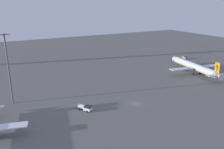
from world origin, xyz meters
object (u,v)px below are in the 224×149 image
Objects in this scene: maintenance_van at (185,58)px; apron_light_central at (8,65)px; airplane_mid_apron at (195,67)px; fuel_truck at (85,107)px.

maintenance_van is 131.45m from apron_light_central.
maintenance_van is 0.14× the size of apron_light_central.
fuel_truck is (-79.48, -15.27, -2.97)m from airplane_mid_apron.
maintenance_van is at bearing 63.17° from airplane_mid_apron.
apron_light_central is at bearing -75.24° from fuel_truck.
fuel_truck is 37.14m from apron_light_central.
airplane_mid_apron is 105.65m from apron_light_central.
maintenance_van is at bearing 170.75° from fuel_truck.
airplane_mid_apron is 39.52m from maintenance_van.
fuel_truck is at bearing -41.50° from apron_light_central.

